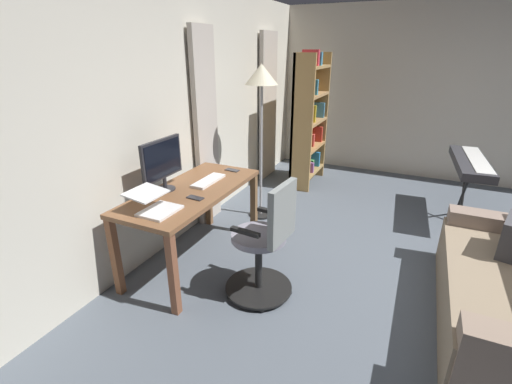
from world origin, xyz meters
The scene contains 15 objects.
ground_plane centered at (0.00, 0.00, 0.00)m, with size 8.04×8.04×0.00m, color #535B65.
back_room_partition centered at (0.00, -2.72, 1.27)m, with size 6.19×0.10×2.54m, color beige.
left_room_partition centered at (-3.09, 0.00, 1.27)m, with size 0.10×5.43×2.54m, color beige.
curtain_left_panel centered at (-2.09, -2.61, 1.07)m, with size 0.51×0.06×2.13m, color #BEB3A9.
curtain_right_panel centered at (-0.36, -2.61, 1.07)m, with size 0.39×0.06×2.13m, color #BEB3A9.
desk centered at (0.48, -2.24, 0.64)m, with size 1.47×0.65×0.73m.
office_chair centered at (0.67, -1.43, 0.47)m, with size 0.56×0.56×1.00m.
computer_monitor centered at (0.58, -2.45, 1.00)m, with size 0.49×0.18×0.46m.
computer_keyboard centered at (0.26, -2.20, 0.75)m, with size 0.41×0.14×0.02m, color white.
laptop centered at (0.98, -2.23, 0.79)m, with size 0.30×0.36×0.16m.
cell_phone_face_up centered at (-0.13, -2.16, 0.74)m, with size 0.07×0.14×0.01m, color #333338.
cell_phone_by_monitor centered at (0.64, -2.09, 0.74)m, with size 0.07×0.14×0.01m, color #232328.
bookshelf centered at (-2.03, -1.97, 0.94)m, with size 0.80×0.30×1.89m.
piano_keyboard centered at (-1.59, 0.11, 0.70)m, with size 1.22×0.39×0.77m.
floor_lamp centered at (-0.68, -2.08, 1.51)m, with size 0.35×0.35×1.76m.
Camera 1 is at (2.89, -0.46, 1.91)m, focal length 24.80 mm.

